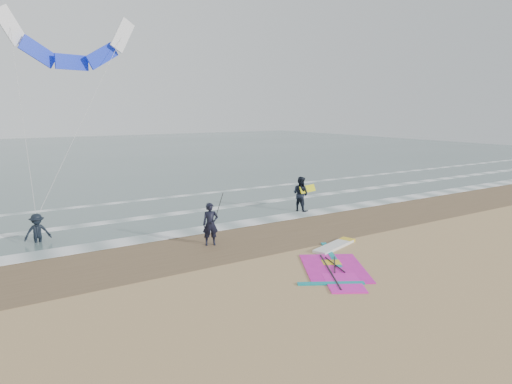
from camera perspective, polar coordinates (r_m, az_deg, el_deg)
ground at (r=16.31m, az=14.76°, el=-9.73°), size 120.00×120.00×0.00m
sea_water at (r=59.61m, az=-21.55°, el=4.30°), size 120.00×80.00×0.02m
wet_sand_band at (r=20.61m, az=2.38°, el=-5.15°), size 120.00×5.00×0.01m
foam_waterline at (r=24.26m, az=-3.66°, el=-2.73°), size 120.00×9.15×0.02m
windsurf_rig at (r=17.04m, az=9.92°, el=-8.55°), size 5.04×4.78×0.12m
person_standing at (r=18.70m, az=-5.71°, el=-4.03°), size 0.74×0.60×1.76m
person_walking at (r=24.92m, az=5.60°, el=-0.24°), size 0.97×1.10×1.91m
person_wading at (r=20.95m, az=-25.71°, el=-3.68°), size 1.04×0.60×1.60m
held_pole at (r=18.74m, az=-4.92°, el=-2.69°), size 0.17×0.86×1.82m
carried_kiteboard at (r=25.04m, az=6.47°, el=0.39°), size 1.30×0.51×0.39m
surf_kite at (r=25.80m, az=-22.16°, el=16.46°), size 6.79×5.15×9.28m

